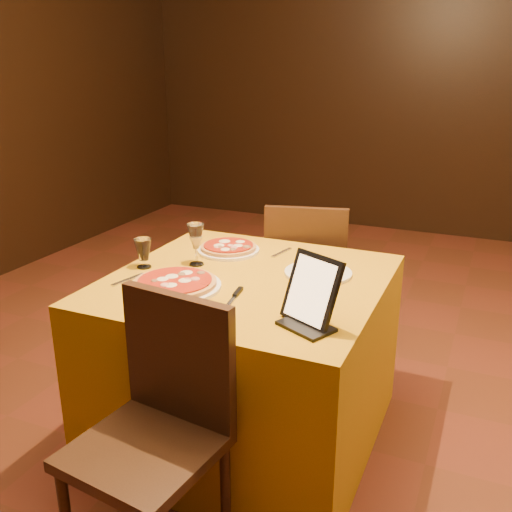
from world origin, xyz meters
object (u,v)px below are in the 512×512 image
at_px(chair_main_far, 307,279).
at_px(pizza_far, 228,249).
at_px(main_table, 247,358).
at_px(water_glass, 143,253).
at_px(tablet, 312,290).
at_px(pizza_near, 175,284).
at_px(wine_glass, 196,244).
at_px(chair_main_near, 144,450).

distance_m(chair_main_far, pizza_far, 0.65).
distance_m(main_table, pizza_far, 0.53).
bearing_deg(chair_main_far, water_glass, 48.68).
bearing_deg(water_glass, tablet, -15.48).
bearing_deg(pizza_near, tablet, -7.94).
bearing_deg(wine_glass, pizza_far, 77.55).
distance_m(main_table, pizza_near, 0.49).
bearing_deg(chair_main_near, pizza_far, 109.24).
bearing_deg(wine_glass, tablet, -28.76).
relative_size(chair_main_far, pizza_far, 3.14).
distance_m(pizza_near, water_glass, 0.29).
bearing_deg(tablet, wine_glass, 177.03).
bearing_deg(tablet, main_table, 167.71).
distance_m(chair_main_far, water_glass, 1.05).
distance_m(pizza_near, pizza_far, 0.49).
height_order(pizza_far, water_glass, water_glass).
distance_m(water_glass, tablet, 0.87).
height_order(main_table, pizza_near, pizza_near).
bearing_deg(pizza_far, water_glass, -125.21).
relative_size(pizza_near, pizza_far, 1.26).
height_order(main_table, pizza_far, pizza_far).
bearing_deg(chair_main_far, tablet, 95.30).
distance_m(chair_main_near, pizza_far, 1.13).
bearing_deg(main_table, pizza_near, -135.74).
relative_size(wine_glass, tablet, 0.78).
relative_size(chair_main_near, water_glass, 7.00).
distance_m(chair_main_far, wine_glass, 0.89).
bearing_deg(chair_main_far, main_table, 76.58).
distance_m(chair_main_near, wine_glass, 0.97).
bearing_deg(pizza_near, main_table, 44.26).
distance_m(pizza_near, tablet, 0.60).
relative_size(chair_main_far, water_glass, 7.00).
bearing_deg(pizza_far, chair_main_far, 67.39).
height_order(chair_main_near, pizza_far, chair_main_near).
bearing_deg(tablet, pizza_near, -162.15).
bearing_deg(wine_glass, water_glass, -147.63).
xyz_separation_m(chair_main_near, pizza_far, (-0.22, 1.06, 0.31)).
bearing_deg(pizza_near, wine_glass, 101.15).
xyz_separation_m(main_table, chair_main_far, (0.00, 0.81, 0.08)).
bearing_deg(wine_glass, chair_main_near, -72.23).
xyz_separation_m(main_table, chair_main_near, (0.00, -0.78, 0.08)).
height_order(main_table, water_glass, water_glass).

